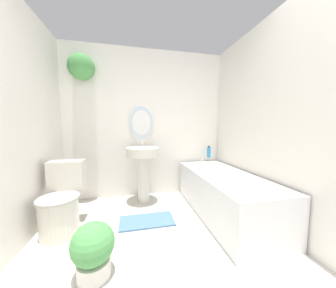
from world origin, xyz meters
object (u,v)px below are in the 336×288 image
object	(u,v)px
pedestal_sink	(143,162)
shampoo_bottle	(209,152)
bathtub	(224,193)
toilet	(62,203)
potted_plant	(93,248)

from	to	relation	value
pedestal_sink	shampoo_bottle	world-z (taller)	pedestal_sink
pedestal_sink	bathtub	bearing A→B (deg)	-30.02
toilet	bathtub	xyz separation A→B (m)	(1.93, -0.04, -0.03)
toilet	shampoo_bottle	size ratio (longest dim) A/B	3.66
potted_plant	shampoo_bottle	bearing A→B (deg)	41.16
bathtub	shampoo_bottle	bearing A→B (deg)	79.05
potted_plant	pedestal_sink	bearing A→B (deg)	69.63
toilet	bathtub	bearing A→B (deg)	-1.20
toilet	bathtub	distance (m)	1.93
toilet	potted_plant	xyz separation A→B (m)	(0.46, -0.70, -0.09)
pedestal_sink	potted_plant	world-z (taller)	pedestal_sink
pedestal_sink	potted_plant	distance (m)	1.38
pedestal_sink	shampoo_bottle	size ratio (longest dim) A/B	4.61
pedestal_sink	shampoo_bottle	bearing A→B (deg)	8.39
pedestal_sink	shampoo_bottle	distance (m)	1.17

